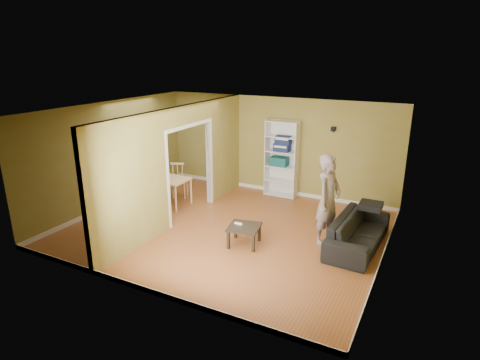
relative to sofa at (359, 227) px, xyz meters
name	(u,v)px	position (x,y,z in m)	size (l,w,h in m)	color
room_shell	(227,172)	(-2.70, -0.48, 0.90)	(6.50, 6.50, 6.50)	#965D29
partition	(180,165)	(-3.90, -0.48, 0.90)	(0.22, 5.50, 2.60)	olive
wall_speaker	(333,129)	(-1.20, 2.21, 1.50)	(0.10, 0.10, 0.10)	black
sofa	(359,227)	(0.00, 0.00, 0.00)	(0.91, 2.12, 0.81)	black
person	(329,192)	(-0.62, -0.11, 0.67)	(0.61, 0.78, 2.16)	slate
bookshelf	(283,159)	(-2.47, 2.13, 0.61)	(0.86, 0.37, 2.03)	white
paper_box_teal	(279,161)	(-2.54, 2.08, 0.54)	(0.46, 0.30, 0.23)	#0D6657
paper_box_navy_b	(282,147)	(-2.48, 2.08, 0.93)	(0.41, 0.26, 0.21)	navy
paper_box_navy_c	(283,140)	(-2.44, 2.08, 1.13)	(0.40, 0.26, 0.20)	navy
coffee_table	(244,229)	(-2.04, -0.99, -0.06)	(0.61, 0.61, 0.41)	black
game_controller	(238,223)	(-2.18, -0.96, 0.02)	(0.16, 0.04, 0.03)	white
dining_table	(167,181)	(-4.80, 0.14, 0.21)	(1.11, 0.74, 0.69)	#E2A874
chair_left	(146,181)	(-5.48, 0.16, 0.11)	(0.47, 0.47, 1.02)	tan
chair_near	(153,196)	(-4.72, -0.49, 0.04)	(0.40, 0.40, 0.88)	tan
chair_far	(180,179)	(-4.82, 0.74, 0.10)	(0.46, 0.46, 1.00)	tan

